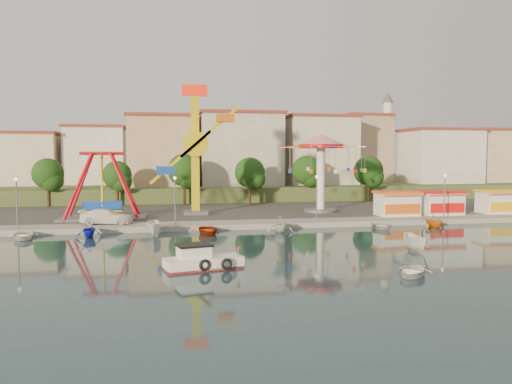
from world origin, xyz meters
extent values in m
plane|color=#122B33|center=(0.00, 0.00, 0.00)|extent=(200.00, 200.00, 0.00)
cube|color=#9E998E|center=(0.00, 62.00, 0.30)|extent=(200.00, 100.00, 0.60)
cube|color=#4C4944|center=(0.00, 30.00, 0.60)|extent=(90.00, 28.00, 0.01)
cube|color=#384C26|center=(0.00, 67.00, 1.50)|extent=(200.00, 60.00, 3.00)
cube|color=#59595E|center=(-16.31, 19.72, 0.75)|extent=(10.00, 5.00, 0.30)
cube|color=#1545BA|center=(-16.31, 19.72, 2.20)|extent=(4.50, 1.40, 1.00)
cylinder|color=red|center=(-16.31, 19.72, 8.40)|extent=(5.00, 0.40, 0.40)
cube|color=#59595E|center=(-5.15, 22.68, 0.85)|extent=(3.00, 3.00, 0.50)
cube|color=yellow|center=(-5.15, 22.68, 8.10)|extent=(1.00, 1.00, 15.00)
cube|color=red|center=(-5.15, 22.68, 16.40)|extent=(3.20, 0.50, 1.40)
cylinder|color=yellow|center=(-5.15, 21.88, 9.60)|extent=(3.20, 0.50, 3.20)
cube|color=yellow|center=(-3.27, 21.68, 11.24)|extent=(7.78, 0.35, 6.82)
cube|color=#CA5712|center=(-1.38, 21.68, 12.88)|extent=(2.20, 1.20, 1.00)
cylinder|color=#59595E|center=(11.51, 22.40, 0.80)|extent=(4.40, 4.40, 0.40)
cylinder|color=white|center=(11.51, 22.40, 5.10)|extent=(1.10, 1.10, 9.00)
cylinder|color=red|center=(11.51, 22.40, 9.40)|extent=(6.00, 6.00, 0.50)
cone|color=red|center=(11.51, 22.40, 10.30)|extent=(6.40, 6.40, 1.40)
cube|color=white|center=(19.64, 16.50, 2.00)|extent=(5.00, 3.00, 2.80)
cube|color=#DB5A13|center=(19.64, 16.50, 3.55)|extent=(5.40, 3.40, 0.25)
cube|color=red|center=(19.64, 14.80, 3.20)|extent=(5.00, 0.77, 0.43)
cube|color=white|center=(25.69, 16.50, 2.00)|extent=(5.00, 3.00, 2.80)
cube|color=red|center=(25.69, 16.50, 3.55)|extent=(5.40, 3.40, 0.25)
cube|color=red|center=(25.69, 14.80, 3.20)|extent=(5.00, 0.77, 0.43)
cube|color=white|center=(33.99, 16.50, 2.00)|extent=(5.00, 3.00, 2.80)
cube|color=gold|center=(33.99, 16.50, 3.55)|extent=(5.40, 3.40, 0.25)
cube|color=red|center=(33.99, 14.80, 3.20)|extent=(5.00, 0.77, 0.43)
cylinder|color=#59595E|center=(-24.00, 13.00, 3.10)|extent=(0.14, 0.14, 5.00)
cylinder|color=#59595E|center=(-8.00, 13.00, 3.10)|extent=(0.14, 0.14, 5.00)
cylinder|color=#59595E|center=(8.00, 13.00, 3.10)|extent=(0.14, 0.14, 5.00)
cylinder|color=#59595E|center=(24.00, 13.00, 3.10)|extent=(0.14, 0.14, 5.00)
cylinder|color=#382314|center=(-26.00, 36.98, 2.40)|extent=(0.44, 0.44, 3.60)
sphere|color=black|center=(-26.00, 36.98, 5.49)|extent=(4.60, 4.60, 4.60)
cylinder|color=#382314|center=(-16.00, 36.24, 2.30)|extent=(0.44, 0.44, 3.40)
sphere|color=black|center=(-16.00, 36.24, 5.22)|extent=(4.35, 4.35, 4.35)
cylinder|color=#382314|center=(-6.00, 35.81, 2.56)|extent=(0.44, 0.44, 3.92)
sphere|color=black|center=(-6.00, 35.81, 5.94)|extent=(5.02, 5.02, 5.02)
cylinder|color=#382314|center=(4.00, 34.36, 2.43)|extent=(0.44, 0.44, 3.66)
sphere|color=black|center=(4.00, 34.36, 5.58)|extent=(4.68, 4.68, 4.68)
cylinder|color=#382314|center=(14.00, 37.35, 2.50)|extent=(0.44, 0.44, 3.80)
sphere|color=black|center=(14.00, 37.35, 5.77)|extent=(4.86, 4.86, 4.86)
cylinder|color=#382314|center=(24.00, 35.54, 2.49)|extent=(0.44, 0.44, 3.77)
sphere|color=black|center=(24.00, 35.54, 5.73)|extent=(4.83, 4.83, 4.83)
cube|color=beige|center=(-33.37, 46.06, 8.93)|extent=(9.26, 9.53, 11.87)
cube|color=silver|center=(-21.33, 51.38, 7.32)|extent=(12.33, 9.01, 8.63)
cube|color=tan|center=(-8.19, 51.96, 8.62)|extent=(11.95, 9.28, 11.23)
cube|color=beige|center=(5.60, 48.80, 7.60)|extent=(12.59, 10.50, 9.20)
cube|color=beige|center=(19.07, 52.20, 7.62)|extent=(10.75, 9.23, 9.24)
cube|color=tan|center=(32.37, 50.33, 8.61)|extent=(12.77, 10.96, 11.21)
cube|color=silver|center=(44.15, 48.77, 9.18)|extent=(8.23, 8.98, 12.36)
cube|color=beige|center=(56.03, 53.70, 7.38)|extent=(11.59, 10.93, 8.76)
cylinder|color=silver|center=(36.00, 54.00, 11.00)|extent=(1.80, 1.80, 16.00)
cylinder|color=#59595E|center=(36.00, 54.00, 16.00)|extent=(2.80, 2.80, 0.30)
cone|color=#59595E|center=(36.00, 54.00, 20.00)|extent=(2.20, 2.20, 2.00)
cube|color=white|center=(-6.54, -6.17, 0.33)|extent=(5.83, 3.24, 0.99)
cube|color=red|center=(-6.54, -6.17, 0.09)|extent=(5.83, 3.24, 0.18)
cube|color=white|center=(-7.20, -6.06, 1.16)|extent=(2.51, 2.09, 0.99)
cube|color=black|center=(-7.20, -6.06, 1.71)|extent=(2.77, 2.36, 0.13)
torus|color=black|center=(-6.54, -7.28, 0.50)|extent=(0.87, 0.40, 0.84)
torus|color=black|center=(-4.99, -7.22, 0.50)|extent=(0.87, 0.40, 0.84)
imported|color=silver|center=(-6.52, -4.61, 0.34)|extent=(3.34, 3.92, 0.69)
imported|color=white|center=(7.01, -11.07, 0.35)|extent=(4.09, 4.18, 0.71)
imported|color=white|center=(11.97, -2.49, 0.71)|extent=(1.61, 3.78, 1.43)
imported|color=white|center=(-15.41, 15.26, 1.42)|extent=(5.88, 2.87, 1.65)
imported|color=white|center=(-22.66, 9.80, 0.40)|extent=(3.51, 4.37, 0.80)
imported|color=#1521BA|center=(-16.54, 9.80, 0.79)|extent=(2.67, 3.07, 1.58)
imported|color=silver|center=(-10.24, 9.80, 0.77)|extent=(1.54, 4.02, 1.55)
imported|color=#A8300D|center=(-4.77, 9.80, 0.43)|extent=(3.30, 4.38, 0.86)
imported|color=silver|center=(2.91, 9.80, 0.85)|extent=(3.04, 3.44, 1.70)
imported|color=silver|center=(14.47, 9.80, 0.37)|extent=(2.58, 3.60, 0.74)
imported|color=orange|center=(20.85, 9.80, 0.75)|extent=(3.02, 3.31, 1.50)
camera|label=1|loc=(-9.39, -41.45, 7.99)|focal=35.00mm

